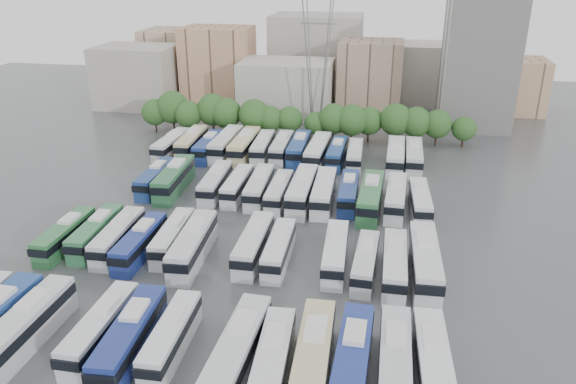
% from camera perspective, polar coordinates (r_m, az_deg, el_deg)
% --- Properties ---
extents(ground, '(220.00, 220.00, 0.00)m').
position_cam_1_polar(ground, '(72.14, -3.92, -4.55)').
color(ground, '#424447').
rests_on(ground, ground).
extents(tree_line, '(65.42, 7.82, 8.34)m').
position_cam_1_polar(tree_line, '(109.55, 0.31, 7.66)').
color(tree_line, black).
rests_on(tree_line, ground).
extents(city_buildings, '(102.00, 35.00, 20.00)m').
position_cam_1_polar(city_buildings, '(138.29, 0.14, 12.31)').
color(city_buildings, '#9E998E').
rests_on(city_buildings, ground).
extents(apartment_tower, '(14.00, 14.00, 26.00)m').
position_cam_1_polar(apartment_tower, '(123.04, 18.79, 12.24)').
color(apartment_tower, silver).
rests_on(apartment_tower, ground).
extents(electricity_pylon, '(9.00, 6.91, 33.83)m').
position_cam_1_polar(electricity_pylon, '(113.86, 3.04, 15.50)').
color(electricity_pylon, slate).
rests_on(electricity_pylon, ground).
extents(bus_r0_s2, '(3.03, 12.86, 4.02)m').
position_cam_1_polar(bus_r0_s2, '(57.81, -25.06, -12.21)').
color(bus_r0_s2, silver).
rests_on(bus_r0_s2, ground).
extents(bus_r0_s4, '(2.68, 11.66, 3.65)m').
position_cam_1_polar(bus_r0_s4, '(55.40, -18.48, -12.95)').
color(bus_r0_s4, silver).
rests_on(bus_r0_s4, ground).
extents(bus_r0_s5, '(3.31, 12.61, 3.92)m').
position_cam_1_polar(bus_r0_s5, '(53.34, -15.73, -13.95)').
color(bus_r0_s5, navy).
rests_on(bus_r0_s5, ground).
extents(bus_r0_s6, '(2.64, 11.14, 3.48)m').
position_cam_1_polar(bus_r0_s6, '(52.86, -11.78, -14.17)').
color(bus_r0_s6, silver).
rests_on(bus_r0_s6, ground).
extents(bus_r0_s8, '(3.37, 13.02, 4.05)m').
position_cam_1_polar(bus_r0_s8, '(49.98, -5.12, -15.78)').
color(bus_r0_s8, silver).
rests_on(bus_r0_s8, ground).
extents(bus_r0_s9, '(3.25, 12.18, 3.79)m').
position_cam_1_polar(bus_r0_s9, '(48.79, -1.59, -17.00)').
color(bus_r0_s9, silver).
rests_on(bus_r0_s9, ground).
extents(bus_r0_s10, '(3.21, 13.12, 4.09)m').
position_cam_1_polar(bus_r0_s10, '(49.06, 2.58, -16.53)').
color(bus_r0_s10, '#C9BF8A').
rests_on(bus_r0_s10, ground).
extents(bus_r0_s11, '(3.18, 12.78, 3.98)m').
position_cam_1_polar(bus_r0_s11, '(49.11, 6.55, -16.72)').
color(bus_r0_s11, navy).
rests_on(bus_r0_s11, ground).
extents(bus_r0_s12, '(2.71, 12.21, 3.83)m').
position_cam_1_polar(bus_r0_s12, '(49.72, 10.79, -16.56)').
color(bus_r0_s12, silver).
rests_on(bus_r0_s12, ground).
extents(bus_r0_s13, '(3.12, 12.30, 3.83)m').
position_cam_1_polar(bus_r0_s13, '(50.04, 14.51, -16.64)').
color(bus_r0_s13, silver).
rests_on(bus_r0_s13, ground).
extents(bus_r1_s0, '(2.58, 11.24, 3.52)m').
position_cam_1_polar(bus_r1_s0, '(73.84, -21.69, -4.07)').
color(bus_r1_s0, '#30703D').
rests_on(bus_r1_s0, ground).
extents(bus_r1_s1, '(2.80, 11.50, 3.59)m').
position_cam_1_polar(bus_r1_s1, '(73.14, -18.89, -3.88)').
color(bus_r1_s1, '#317244').
rests_on(bus_r1_s1, ground).
extents(bus_r1_s2, '(2.92, 11.72, 3.65)m').
position_cam_1_polar(bus_r1_s2, '(71.21, -16.89, -4.33)').
color(bus_r1_s2, silver).
rests_on(bus_r1_s2, ground).
extents(bus_r1_s3, '(2.60, 11.48, 3.60)m').
position_cam_1_polar(bus_r1_s3, '(69.15, -14.81, -4.95)').
color(bus_r1_s3, navy).
rests_on(bus_r1_s3, ground).
extents(bus_r1_s4, '(3.03, 11.43, 3.55)m').
position_cam_1_polar(bus_r1_s4, '(69.57, -11.61, -4.48)').
color(bus_r1_s4, silver).
rests_on(bus_r1_s4, ground).
extents(bus_r1_s5, '(3.47, 13.05, 4.05)m').
position_cam_1_polar(bus_r1_s5, '(66.82, -9.64, -5.28)').
color(bus_r1_s5, silver).
rests_on(bus_r1_s5, ground).
extents(bus_r1_s7, '(2.67, 12.06, 3.78)m').
position_cam_1_polar(bus_r1_s7, '(66.48, -3.51, -5.26)').
color(bus_r1_s7, silver).
rests_on(bus_r1_s7, ground).
extents(bus_r1_s8, '(2.60, 11.21, 3.51)m').
position_cam_1_polar(bus_r1_s8, '(65.53, -0.94, -5.79)').
color(bus_r1_s8, silver).
rests_on(bus_r1_s8, ground).
extents(bus_r1_s10, '(2.92, 11.67, 3.64)m').
position_cam_1_polar(bus_r1_s10, '(64.85, 4.83, -6.14)').
color(bus_r1_s10, white).
rests_on(bus_r1_s10, ground).
extents(bus_r1_s11, '(2.84, 10.88, 3.38)m').
position_cam_1_polar(bus_r1_s11, '(63.63, 7.87, -7.03)').
color(bus_r1_s11, silver).
rests_on(bus_r1_s11, ground).
extents(bus_r1_s12, '(2.63, 11.92, 3.74)m').
position_cam_1_polar(bus_r1_s12, '(63.36, 10.78, -7.19)').
color(bus_r1_s12, silver).
rests_on(bus_r1_s12, ground).
extents(bus_r1_s13, '(3.24, 13.62, 4.25)m').
position_cam_1_polar(bus_r1_s13, '(64.09, 13.74, -6.84)').
color(bus_r1_s13, silver).
rests_on(bus_r1_s13, ground).
extents(bus_r2_s1, '(2.69, 11.67, 3.65)m').
position_cam_1_polar(bus_r2_s1, '(88.29, -13.30, 1.41)').
color(bus_r2_s1, navy).
rests_on(bus_r2_s1, ground).
extents(bus_r2_s2, '(3.56, 13.39, 4.16)m').
position_cam_1_polar(bus_r2_s2, '(86.82, -11.49, 1.38)').
color(bus_r2_s2, '#2B643D').
rests_on(bus_r2_s2, ground).
extents(bus_r2_s4, '(3.10, 12.09, 3.76)m').
position_cam_1_polar(bus_r2_s4, '(84.68, -7.38, 0.96)').
color(bus_r2_s4, silver).
rests_on(bus_r2_s4, ground).
extents(bus_r2_s5, '(2.47, 11.25, 3.53)m').
position_cam_1_polar(bus_r2_s5, '(83.62, -5.16, 0.69)').
color(bus_r2_s5, silver).
rests_on(bus_r2_s5, ground).
extents(bus_r2_s6, '(3.05, 12.12, 3.78)m').
position_cam_1_polar(bus_r2_s6, '(82.55, -2.94, 0.55)').
color(bus_r2_s6, silver).
rests_on(bus_r2_s6, ground).
extents(bus_r2_s7, '(2.50, 11.28, 3.54)m').
position_cam_1_polar(bus_r2_s7, '(81.07, -0.92, 0.06)').
color(bus_r2_s7, silver).
rests_on(bus_r2_s7, ground).
extents(bus_r2_s8, '(2.95, 13.40, 4.20)m').
position_cam_1_polar(bus_r2_s8, '(80.74, 1.43, 0.21)').
color(bus_r2_s8, silver).
rests_on(bus_r2_s8, ground).
extents(bus_r2_s9, '(3.03, 12.74, 3.98)m').
position_cam_1_polar(bus_r2_s9, '(80.59, 3.65, 0.04)').
color(bus_r2_s9, silver).
rests_on(bus_r2_s9, ground).
extents(bus_r2_s10, '(2.66, 11.67, 3.65)m').
position_cam_1_polar(bus_r2_s10, '(81.13, 6.17, -0.02)').
color(bus_r2_s10, navy).
rests_on(bus_r2_s10, ground).
extents(bus_r2_s11, '(3.45, 13.46, 4.19)m').
position_cam_1_polar(bus_r2_s11, '(79.29, 8.40, -0.49)').
color(bus_r2_s11, '#30723F').
rests_on(bus_r2_s11, ground).
extents(bus_r2_s12, '(3.24, 12.32, 3.83)m').
position_cam_1_polar(bus_r2_s12, '(80.31, 10.89, -0.49)').
color(bus_r2_s12, silver).
rests_on(bus_r2_s12, ground).
extents(bus_r2_s13, '(2.99, 11.60, 3.61)m').
position_cam_1_polar(bus_r2_s13, '(79.88, 13.27, -0.92)').
color(bus_r2_s13, silver).
rests_on(bus_r2_s13, ground).
extents(bus_r3_s0, '(3.26, 12.40, 3.86)m').
position_cam_1_polar(bus_r3_s0, '(103.25, -11.74, 4.74)').
color(bus_r3_s0, silver).
rests_on(bus_r3_s0, ground).
extents(bus_r3_s1, '(3.25, 12.80, 3.99)m').
position_cam_1_polar(bus_r3_s1, '(103.58, -9.77, 4.99)').
color(bus_r3_s1, beige).
rests_on(bus_r3_s1, ground).
extents(bus_r3_s2, '(2.70, 11.97, 3.75)m').
position_cam_1_polar(bus_r3_s2, '(101.31, -8.08, 4.62)').
color(bus_r3_s2, navy).
rests_on(bus_r3_s2, ground).
extents(bus_r3_s3, '(3.19, 13.60, 4.25)m').
position_cam_1_polar(bus_r3_s3, '(101.54, -6.30, 4.90)').
color(bus_r3_s3, silver).
rests_on(bus_r3_s3, ground).
extents(bus_r3_s4, '(3.02, 13.56, 4.25)m').
position_cam_1_polar(bus_r3_s4, '(100.34, -4.45, 4.75)').
color(bus_r3_s4, beige).
rests_on(bus_r3_s4, ground).
extents(bus_r3_s5, '(3.12, 12.18, 3.79)m').
position_cam_1_polar(bus_r3_s5, '(100.06, -2.59, 4.61)').
color(bus_r3_s5, silver).
rests_on(bus_r3_s5, ground).
extents(bus_r3_s6, '(2.85, 12.26, 3.83)m').
position_cam_1_polar(bus_r3_s6, '(99.55, -0.65, 4.54)').
color(bus_r3_s6, silver).
rests_on(bus_r3_s6, ground).
extents(bus_r3_s7, '(2.86, 12.73, 3.99)m').
position_cam_1_polar(bus_r3_s7, '(98.89, 1.13, 4.46)').
color(bus_r3_s7, navy).
rests_on(bus_r3_s7, ground).
extents(bus_r3_s8, '(3.39, 13.36, 4.16)m').
position_cam_1_polar(bus_r3_s8, '(97.20, 3.04, 4.15)').
color(bus_r3_s8, silver).
rests_on(bus_r3_s8, ground).
extents(bus_r3_s9, '(2.85, 11.64, 3.63)m').
position_cam_1_polar(bus_r3_s9, '(97.27, 4.98, 3.95)').
color(bus_r3_s9, navy).
rests_on(bus_r3_s9, ground).
extents(bus_r3_s10, '(2.71, 11.37, 3.55)m').
position_cam_1_polar(bus_r3_s10, '(96.72, 6.81, 3.74)').
color(bus_r3_s10, silver).
rests_on(bus_r3_s10, ground).
extents(bus_r3_s12, '(3.12, 13.21, 4.13)m').
position_cam_1_polar(bus_r3_s12, '(96.55, 10.86, 3.63)').
color(bus_r3_s12, silver).
rests_on(bus_r3_s12, ground).
extents(bus_r3_s13, '(2.97, 12.80, 4.00)m').
position_cam_1_polar(bus_r3_s13, '(97.15, 12.66, 3.56)').
color(bus_r3_s13, silver).
rests_on(bus_r3_s13, ground).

